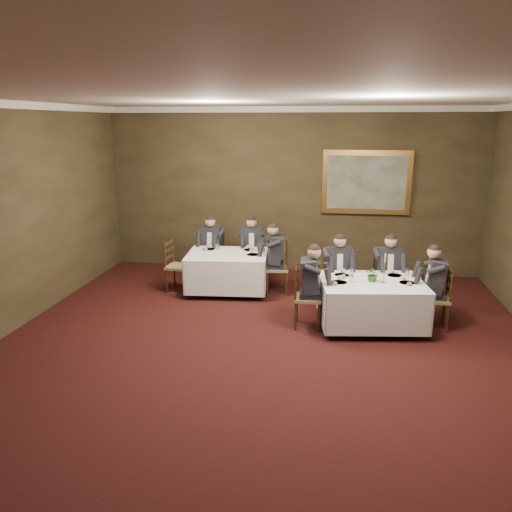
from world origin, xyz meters
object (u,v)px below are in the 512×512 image
(chair_main_backleft, at_px, (336,293))
(chair_main_backright, at_px, (386,293))
(table_second, at_px, (227,269))
(diner_sec_backleft, at_px, (212,255))
(chair_sec_backright, at_px, (252,267))
(diner_sec_backright, at_px, (252,256))
(candlestick, at_px, (384,272))
(chair_main_endleft, at_px, (307,310))
(diner_main_endleft, at_px, (308,296))
(chair_main_endright, at_px, (435,311))
(table_main, at_px, (371,300))
(diner_sec_endright, at_px, (277,267))
(diner_main_endright, at_px, (435,297))
(painting, at_px, (366,182))
(chair_sec_backleft, at_px, (213,266))
(diner_main_backleft, at_px, (337,281))
(chair_sec_endleft, at_px, (178,276))
(diner_main_backright, at_px, (387,281))
(centerpiece, at_px, (373,273))
(chair_sec_endright, at_px, (277,278))

(chair_main_backleft, height_order, chair_main_backright, same)
(chair_main_backleft, bearing_deg, table_second, -29.18)
(diner_sec_backleft, relative_size, chair_sec_backright, 1.35)
(diner_sec_backright, relative_size, candlestick, 2.76)
(chair_main_backleft, relative_size, chair_main_backright, 1.00)
(chair_main_endleft, xyz_separation_m, diner_main_endleft, (0.01, 0.00, 0.23))
(chair_main_backleft, height_order, chair_main_endright, same)
(table_main, height_order, diner_main_endleft, diner_main_endleft)
(diner_sec_backright, bearing_deg, diner_sec_endright, 121.48)
(diner_sec_backleft, distance_m, chair_sec_backright, 0.85)
(candlestick, bearing_deg, table_second, 153.82)
(table_main, relative_size, chair_sec_backright, 1.77)
(diner_main_endright, height_order, painting, painting)
(table_main, xyz_separation_m, chair_main_endleft, (-1.01, -0.14, -0.17))
(diner_sec_backright, relative_size, painting, 0.74)
(diner_main_endright, bearing_deg, chair_main_endright, -90.00)
(diner_main_endright, height_order, candlestick, diner_main_endright)
(table_second, height_order, diner_sec_backleft, diner_sec_backleft)
(chair_sec_backleft, bearing_deg, diner_main_backleft, 160.25)
(candlestick, bearing_deg, table_main, 167.34)
(table_second, height_order, chair_main_backleft, chair_main_backleft)
(chair_sec_endleft, bearing_deg, chair_main_backright, 90.36)
(diner_main_backright, relative_size, chair_sec_backleft, 1.35)
(diner_main_backright, height_order, chair_sec_backright, diner_main_backright)
(diner_main_backleft, relative_size, candlestick, 2.76)
(chair_main_endleft, relative_size, diner_main_endright, 0.74)
(chair_sec_backleft, xyz_separation_m, chair_sec_endleft, (-0.49, -0.83, 0.00))
(diner_sec_backleft, bearing_deg, centerpiece, 154.20)
(diner_main_backright, bearing_deg, table_second, -19.67)
(chair_main_endright, bearing_deg, diner_main_backleft, 71.84)
(table_main, bearing_deg, table_second, 153.04)
(candlestick, bearing_deg, diner_main_endleft, -174.97)
(diner_main_backleft, distance_m, diner_main_endleft, 1.00)
(chair_main_endleft, xyz_separation_m, chair_sec_endright, (-0.65, 1.56, 0.00))
(diner_main_backright, relative_size, diner_sec_backright, 1.00)
(chair_sec_backleft, bearing_deg, table_second, 130.20)
(chair_sec_endright, xyz_separation_m, centerpiece, (1.67, -1.41, 0.61))
(diner_main_backleft, xyz_separation_m, candlestick, (0.71, -0.79, 0.43))
(diner_main_backright, xyz_separation_m, chair_sec_endleft, (-3.90, 0.38, -0.23))
(diner_sec_endright, bearing_deg, centerpiece, -137.32)
(diner_main_backleft, distance_m, chair_sec_endright, 1.33)
(chair_sec_backleft, height_order, chair_sec_endleft, same)
(table_second, bearing_deg, diner_sec_endright, 5.06)
(diner_main_backleft, xyz_separation_m, chair_sec_backright, (-1.75, 1.40, -0.23))
(chair_main_backright, xyz_separation_m, diner_main_endleft, (-1.31, -1.02, 0.23))
(table_main, distance_m, table_second, 2.94)
(diner_main_backleft, bearing_deg, diner_main_backright, 174.25)
(chair_main_backright, xyz_separation_m, chair_sec_backleft, (-3.41, 1.20, 0.00))
(chair_main_endright, height_order, chair_sec_backleft, same)
(chair_sec_endright, bearing_deg, candlestick, -135.87)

